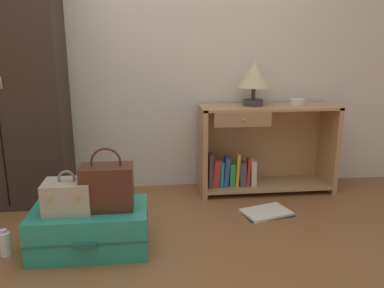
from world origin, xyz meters
The scene contains 11 objects.
ground_plane centered at (0.00, 0.00, 0.00)m, with size 9.00×9.00×0.00m, color brown.
back_wall centered at (0.00, 1.50, 1.30)m, with size 6.40×0.10×2.60m, color beige.
wardrobe centered at (-1.19, 1.20, 1.01)m, with size 0.87×0.47×2.02m.
bookshelf centered at (0.89, 1.25, 0.38)m, with size 1.18×0.39×0.77m.
table_lamp centered at (0.81, 1.26, 1.01)m, with size 0.27×0.27×0.37m.
bowl centered at (1.21, 1.27, 0.79)m, with size 0.13×0.13×0.05m, color silver.
suitcase_large centered at (-0.47, 0.34, 0.14)m, with size 0.73×0.45×0.28m.
train_case centered at (-0.59, 0.31, 0.38)m, with size 0.28×0.22×0.27m.
handbag centered at (-0.35, 0.33, 0.42)m, with size 0.32×0.19×0.40m.
bottle centered at (-0.99, 0.31, 0.08)m, with size 0.07×0.07×0.17m.
open_book_on_floor centered at (0.81, 0.73, 0.01)m, with size 0.42×0.34×0.02m.
Camera 1 is at (-0.08, -1.99, 1.28)m, focal length 36.30 mm.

